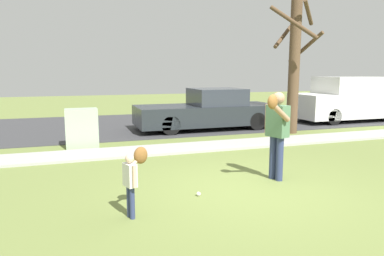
{
  "coord_description": "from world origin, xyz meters",
  "views": [
    {
      "loc": [
        -3.06,
        -5.59,
        2.11
      ],
      "look_at": [
        -0.82,
        1.06,
        1.0
      ],
      "focal_mm": 33.36,
      "sensor_mm": 36.0,
      "label": 1
    }
  ],
  "objects_px": {
    "person_adult": "(277,127)",
    "parked_pickup_dark": "(209,111)",
    "person_child": "(134,173)",
    "street_tree_near": "(295,62)",
    "baseball": "(199,194)",
    "utility_cabinet": "(82,128)",
    "parked_van_white": "(350,100)"
  },
  "relations": [
    {
      "from": "person_adult",
      "to": "street_tree_near",
      "type": "relative_size",
      "value": 0.38
    },
    {
      "from": "person_child",
      "to": "person_adult",
      "type": "bearing_deg",
      "value": -1.09
    },
    {
      "from": "utility_cabinet",
      "to": "parked_pickup_dark",
      "type": "xyz_separation_m",
      "value": [
        4.54,
        1.93,
        0.12
      ]
    },
    {
      "from": "person_child",
      "to": "street_tree_near",
      "type": "height_order",
      "value": "street_tree_near"
    },
    {
      "from": "baseball",
      "to": "street_tree_near",
      "type": "distance_m",
      "value": 7.59
    },
    {
      "from": "person_child",
      "to": "street_tree_near",
      "type": "bearing_deg",
      "value": 22.77
    },
    {
      "from": "street_tree_near",
      "to": "parked_van_white",
      "type": "height_order",
      "value": "street_tree_near"
    },
    {
      "from": "parked_van_white",
      "to": "parked_pickup_dark",
      "type": "bearing_deg",
      "value": 0.9
    },
    {
      "from": "baseball",
      "to": "parked_van_white",
      "type": "height_order",
      "value": "parked_van_white"
    },
    {
      "from": "street_tree_near",
      "to": "parked_pickup_dark",
      "type": "distance_m",
      "value": 3.45
    },
    {
      "from": "person_adult",
      "to": "baseball",
      "type": "distance_m",
      "value": 2.05
    },
    {
      "from": "person_adult",
      "to": "person_child",
      "type": "xyz_separation_m",
      "value": [
        -2.91,
        -0.87,
        -0.41
      ]
    },
    {
      "from": "person_adult",
      "to": "street_tree_near",
      "type": "bearing_deg",
      "value": -144.91
    },
    {
      "from": "person_child",
      "to": "baseball",
      "type": "xyz_separation_m",
      "value": [
        1.18,
        0.49,
        -0.62
      ]
    },
    {
      "from": "person_adult",
      "to": "parked_pickup_dark",
      "type": "bearing_deg",
      "value": -117.19
    },
    {
      "from": "utility_cabinet",
      "to": "parked_van_white",
      "type": "bearing_deg",
      "value": 10.39
    },
    {
      "from": "person_child",
      "to": "utility_cabinet",
      "type": "height_order",
      "value": "utility_cabinet"
    },
    {
      "from": "utility_cabinet",
      "to": "parked_pickup_dark",
      "type": "distance_m",
      "value": 4.94
    },
    {
      "from": "person_adult",
      "to": "person_child",
      "type": "distance_m",
      "value": 3.07
    },
    {
      "from": "baseball",
      "to": "person_child",
      "type": "bearing_deg",
      "value": -157.58
    },
    {
      "from": "baseball",
      "to": "utility_cabinet",
      "type": "relative_size",
      "value": 0.07
    },
    {
      "from": "person_adult",
      "to": "baseball",
      "type": "height_order",
      "value": "person_adult"
    },
    {
      "from": "baseball",
      "to": "person_adult",
      "type": "bearing_deg",
      "value": 12.53
    },
    {
      "from": "parked_pickup_dark",
      "to": "person_child",
      "type": "bearing_deg",
      "value": 61.15
    },
    {
      "from": "street_tree_near",
      "to": "parked_pickup_dark",
      "type": "relative_size",
      "value": 0.87
    },
    {
      "from": "utility_cabinet",
      "to": "street_tree_near",
      "type": "xyz_separation_m",
      "value": [
        6.97,
        0.2,
        1.87
      ]
    },
    {
      "from": "person_adult",
      "to": "utility_cabinet",
      "type": "bearing_deg",
      "value": -69.21
    },
    {
      "from": "parked_van_white",
      "to": "person_adult",
      "type": "bearing_deg",
      "value": 40.24
    },
    {
      "from": "person_child",
      "to": "parked_van_white",
      "type": "distance_m",
      "value": 12.78
    },
    {
      "from": "utility_cabinet",
      "to": "street_tree_near",
      "type": "distance_m",
      "value": 7.22
    },
    {
      "from": "street_tree_near",
      "to": "person_adult",
      "type": "bearing_deg",
      "value": -127.15
    },
    {
      "from": "utility_cabinet",
      "to": "parked_pickup_dark",
      "type": "height_order",
      "value": "parked_pickup_dark"
    }
  ]
}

